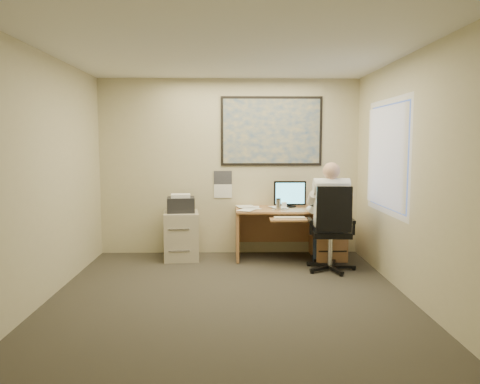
{
  "coord_description": "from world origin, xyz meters",
  "views": [
    {
      "loc": [
        0.01,
        -4.99,
        1.72
      ],
      "look_at": [
        0.15,
        1.3,
        1.06
      ],
      "focal_mm": 35.0,
      "sensor_mm": 36.0,
      "label": 1
    }
  ],
  "objects_px": {
    "person": "(330,216)",
    "filing_cabinet": "(181,231)",
    "office_chair": "(331,246)",
    "desk": "(311,229)"
  },
  "relations": [
    {
      "from": "desk",
      "to": "filing_cabinet",
      "type": "bearing_deg",
      "value": -179.62
    },
    {
      "from": "filing_cabinet",
      "to": "office_chair",
      "type": "relative_size",
      "value": 0.83
    },
    {
      "from": "desk",
      "to": "filing_cabinet",
      "type": "xyz_separation_m",
      "value": [
        -1.95,
        -0.01,
        -0.03
      ]
    },
    {
      "from": "office_chair",
      "to": "person",
      "type": "relative_size",
      "value": 0.8
    },
    {
      "from": "office_chair",
      "to": "desk",
      "type": "bearing_deg",
      "value": 103.57
    },
    {
      "from": "desk",
      "to": "office_chair",
      "type": "xyz_separation_m",
      "value": [
        0.14,
        -0.75,
        -0.1
      ]
    },
    {
      "from": "filing_cabinet",
      "to": "office_chair",
      "type": "bearing_deg",
      "value": -25.65
    },
    {
      "from": "person",
      "to": "filing_cabinet",
      "type": "bearing_deg",
      "value": 164.53
    },
    {
      "from": "person",
      "to": "office_chair",
      "type": "bearing_deg",
      "value": -86.07
    },
    {
      "from": "desk",
      "to": "office_chair",
      "type": "relative_size",
      "value": 1.37
    }
  ]
}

